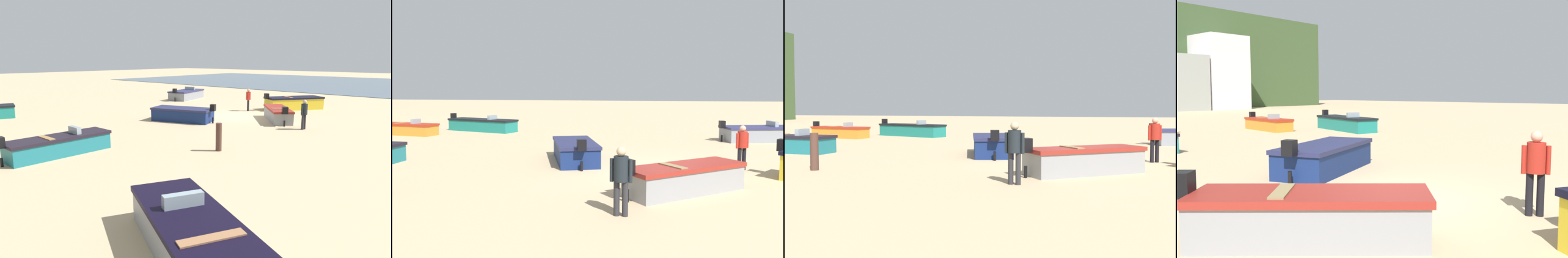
% 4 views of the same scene
% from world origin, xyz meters
% --- Properties ---
extents(ground_plane, '(160.00, 160.00, 0.00)m').
position_xyz_m(ground_plane, '(0.00, 0.00, 0.00)').
color(ground_plane, tan).
extents(tidal_water, '(80.00, 36.00, 0.06)m').
position_xyz_m(tidal_water, '(0.00, -36.00, 0.03)').
color(tidal_water, slate).
rests_on(tidal_water, ground).
extents(boat_navy_0, '(4.07, 2.67, 1.14)m').
position_xyz_m(boat_navy_0, '(1.41, 3.63, 0.42)').
color(boat_navy_0, navy).
rests_on(boat_navy_0, ground).
extents(boat_teal_1, '(1.30, 4.40, 1.09)m').
position_xyz_m(boat_teal_1, '(-0.20, 12.51, 0.40)').
color(boat_teal_1, '#1C6C78').
rests_on(boat_teal_1, ground).
extents(boat_grey_4, '(5.02, 3.51, 1.15)m').
position_xyz_m(boat_grey_4, '(-9.46, 14.55, 0.43)').
color(boat_grey_4, gray).
rests_on(boat_grey_4, ground).
extents(boat_yellow_5, '(3.68, 4.43, 1.26)m').
position_xyz_m(boat_yellow_5, '(-1.34, -5.66, 0.48)').
color(boat_yellow_5, gold).
rests_on(boat_yellow_5, ground).
extents(boat_grey_7, '(3.28, 3.61, 1.12)m').
position_xyz_m(boat_grey_7, '(-2.88, -0.44, 0.41)').
color(boat_grey_7, gray).
rests_on(boat_grey_7, ground).
extents(boat_grey_8, '(2.73, 4.48, 1.15)m').
position_xyz_m(boat_grey_8, '(9.38, -5.19, 0.43)').
color(boat_grey_8, gray).
rests_on(boat_grey_8, ground).
extents(mooring_post_near_water, '(0.26, 0.26, 1.18)m').
position_xyz_m(mooring_post_near_water, '(-4.61, 7.74, 0.59)').
color(mooring_post_near_water, '#4A3027').
rests_on(mooring_post_near_water, ground).
extents(beach_walker_foreground, '(0.46, 0.51, 1.62)m').
position_xyz_m(beach_walker_foreground, '(0.78, -2.66, 0.95)').
color(beach_walker_foreground, black).
rests_on(beach_walker_foreground, ground).
extents(beach_walker_distant, '(0.37, 0.54, 1.62)m').
position_xyz_m(beach_walker_distant, '(-5.29, 1.11, 0.95)').
color(beach_walker_distant, '#27272B').
rests_on(beach_walker_distant, ground).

